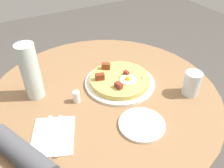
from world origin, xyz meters
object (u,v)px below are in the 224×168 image
(knife, at_px, (47,135))
(water_bottle, at_px, (30,72))
(dining_table, at_px, (105,121))
(breakfast_pizza, at_px, (120,79))
(salt_shaker, at_px, (76,96))
(bread_plate, at_px, (142,124))
(water_glass, at_px, (192,83))
(fork, at_px, (58,134))
(pizza_plate, at_px, (120,82))

(knife, xyz_separation_m, water_bottle, (-0.24, 0.02, 0.11))
(dining_table, relative_size, water_bottle, 4.15)
(breakfast_pizza, bearing_deg, water_bottle, -106.37)
(dining_table, height_order, salt_shaker, salt_shaker)
(bread_plate, bearing_deg, breakfast_pizza, 167.60)
(breakfast_pizza, bearing_deg, bread_plate, -12.40)
(dining_table, xyz_separation_m, bread_plate, (0.23, 0.03, 0.18))
(dining_table, relative_size, salt_shaker, 19.76)
(bread_plate, distance_m, water_glass, 0.29)
(fork, xyz_separation_m, salt_shaker, (-0.14, 0.12, 0.02))
(pizza_plate, distance_m, water_glass, 0.30)
(dining_table, relative_size, breakfast_pizza, 3.68)
(pizza_plate, bearing_deg, water_bottle, -106.33)
(bread_plate, bearing_deg, fork, -109.69)
(salt_shaker, bearing_deg, pizza_plate, 94.06)
(water_bottle, height_order, salt_shaker, water_bottle)
(water_bottle, distance_m, salt_shaker, 0.20)
(knife, bearing_deg, breakfast_pizza, -45.84)
(breakfast_pizza, distance_m, water_bottle, 0.37)
(breakfast_pizza, xyz_separation_m, bread_plate, (0.25, -0.05, -0.02))
(bread_plate, xyz_separation_m, salt_shaker, (-0.23, -0.15, 0.02))
(bread_plate, distance_m, salt_shaker, 0.28)
(bread_plate, relative_size, knife, 0.92)
(pizza_plate, xyz_separation_m, water_glass, (0.20, 0.22, 0.05))
(pizza_plate, distance_m, water_bottle, 0.37)
(water_glass, bearing_deg, knife, -95.98)
(knife, bearing_deg, bread_plate, -86.56)
(water_bottle, bearing_deg, fork, 2.43)
(knife, bearing_deg, water_bottle, 18.15)
(breakfast_pizza, relative_size, water_glass, 2.55)
(bread_plate, distance_m, fork, 0.29)
(pizza_plate, relative_size, bread_plate, 1.83)
(fork, xyz_separation_m, knife, (-0.01, -0.03, 0.00))
(water_bottle, bearing_deg, salt_shaker, 48.97)
(breakfast_pizza, distance_m, knife, 0.39)
(bread_plate, relative_size, fork, 0.92)
(bread_plate, height_order, salt_shaker, salt_shaker)
(dining_table, xyz_separation_m, breakfast_pizza, (-0.02, 0.09, 0.20))
(water_glass, bearing_deg, water_bottle, -117.88)
(knife, relative_size, water_bottle, 0.77)
(dining_table, distance_m, salt_shaker, 0.24)
(bread_plate, xyz_separation_m, water_glass, (-0.05, 0.28, 0.05))
(water_glass, bearing_deg, dining_table, -120.11)
(dining_table, distance_m, water_bottle, 0.41)
(pizza_plate, relative_size, fork, 1.69)
(fork, distance_m, water_glass, 0.56)
(breakfast_pizza, bearing_deg, knife, -69.39)
(dining_table, distance_m, knife, 0.35)
(pizza_plate, xyz_separation_m, water_bottle, (-0.10, -0.34, 0.11))
(bread_plate, bearing_deg, dining_table, -171.98)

